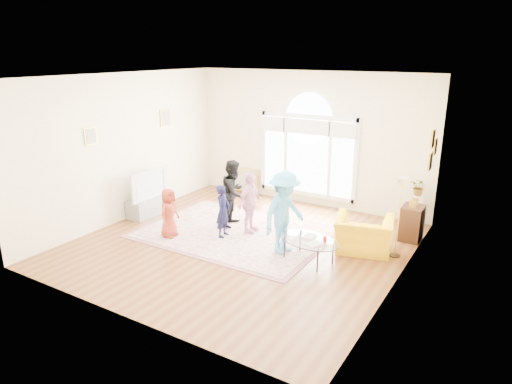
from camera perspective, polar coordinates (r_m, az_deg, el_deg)
The scene contains 18 objects.
ground at distance 9.01m, azimuth -1.87°, elevation -6.52°, with size 6.00×6.00×0.00m, color #5E3117.
room_shell at distance 10.92m, azimuth 6.27°, elevation 6.27°, with size 6.00×6.00×6.00m.
area_rug at distance 9.54m, azimuth -2.61°, elevation -5.07°, with size 3.60×2.60×0.02m, color beige.
rug_border at distance 9.54m, azimuth -2.61°, elevation -5.10°, with size 3.80×2.80×0.01m, color #945C63.
tv_console at distance 10.79m, azimuth -13.34°, elevation -1.71°, with size 0.45×1.00×0.42m, color gray.
television at distance 10.63m, azimuth -13.51°, elevation 1.01°, with size 0.17×1.12×0.65m.
coffee_table at distance 8.22m, azimuth 6.62°, elevation -6.02°, with size 1.35×1.04×0.54m.
armchair at distance 8.81m, azimuth 13.32°, elevation -5.21°, with size 1.04×0.91×0.67m, color yellow.
side_cabinet at distance 9.61m, azimuth 18.89°, elevation -3.69°, with size 0.40×0.50×0.70m, color black.
floor_lamp at distance 8.45m, azimuth 17.72°, elevation 0.27°, with size 0.26×0.26×1.51m.
plant_pedestal at distance 10.34m, azimuth 19.43°, elevation -2.27°, with size 0.20×0.20×0.70m, color white.
potted_plant at distance 10.18m, azimuth 19.73°, elevation 0.58°, with size 0.34×0.29×0.38m, color #33722D.
leaning_picture at distance 12.19m, azimuth -1.39°, elevation -0.06°, with size 0.80×0.05×0.62m, color tan.
child_red at distance 9.31m, azimuth -10.83°, elevation -2.56°, with size 0.49×0.32×1.01m, color #A33621.
child_navy at distance 9.16m, azimuth -4.15°, elevation -2.40°, with size 0.39×0.26×1.08m, color #131335.
child_black at distance 9.72m, azimuth -2.79°, elevation -0.10°, with size 0.69×0.54×1.43m, color black.
child_pink at distance 9.33m, azimuth -0.80°, elevation -1.36°, with size 0.74×0.31×1.27m, color #F3AAC8.
child_blue at distance 8.36m, azimuth 3.55°, elevation -2.60°, with size 1.01×0.58×1.56m, color #54B5EF.
Camera 1 is at (4.52, -6.89, 3.64)m, focal length 32.00 mm.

